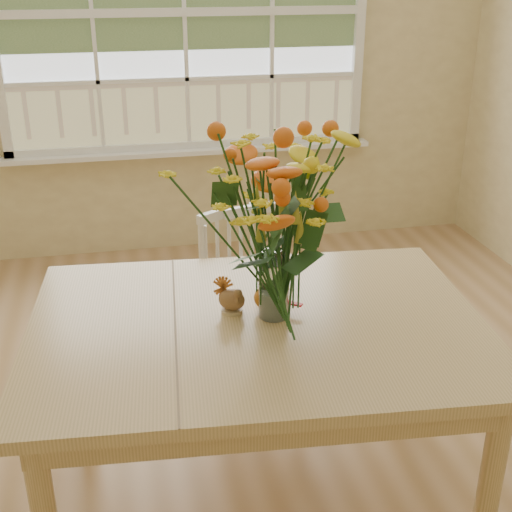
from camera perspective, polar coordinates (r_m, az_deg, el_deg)
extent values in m
cube|color=#A87F51|center=(2.91, 0.46, -16.08)|extent=(4.00, 4.50, 0.01)
cube|color=#C8B580|center=(4.49, -5.95, 17.06)|extent=(4.00, 0.02, 2.70)
cube|color=silver|center=(4.46, -6.04, 19.59)|extent=(2.20, 0.00, 1.60)
cube|color=white|center=(4.54, -5.50, 8.67)|extent=(2.42, 0.12, 0.03)
cube|color=tan|center=(2.22, 0.11, -5.90)|extent=(1.54, 1.16, 0.04)
cube|color=tan|center=(2.25, 0.11, -7.45)|extent=(1.41, 1.03, 0.10)
cylinder|color=tan|center=(2.80, -14.35, -9.19)|extent=(0.07, 0.07, 0.74)
cylinder|color=tan|center=(2.28, 18.74, -18.57)|extent=(0.07, 0.07, 0.74)
cylinder|color=tan|center=(2.91, 11.67, -7.54)|extent=(0.07, 0.07, 0.74)
cube|color=white|center=(2.96, 0.05, -5.52)|extent=(0.48, 0.47, 0.05)
cube|color=white|center=(2.99, -1.26, -0.39)|extent=(0.40, 0.14, 0.46)
cylinder|color=white|center=(2.91, -1.44, -11.14)|extent=(0.03, 0.03, 0.39)
cylinder|color=white|center=(3.13, -3.72, -8.39)|extent=(0.03, 0.03, 0.39)
cylinder|color=white|center=(3.03, 3.96, -9.64)|extent=(0.03, 0.03, 0.39)
cylinder|color=white|center=(3.25, 1.38, -7.12)|extent=(0.03, 0.03, 0.39)
cylinder|color=white|center=(2.19, 1.50, -2.42)|extent=(0.10, 0.10, 0.22)
ellipsoid|color=#C66217|center=(2.25, 1.17, -3.59)|extent=(0.11, 0.11, 0.08)
cylinder|color=#CCB78C|center=(2.26, -2.02, -4.55)|extent=(0.07, 0.07, 0.01)
ellipsoid|color=brown|center=(2.24, -2.04, -3.66)|extent=(0.11, 0.10, 0.07)
ellipsoid|color=#38160F|center=(2.26, 1.53, -3.71)|extent=(0.07, 0.07, 0.06)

